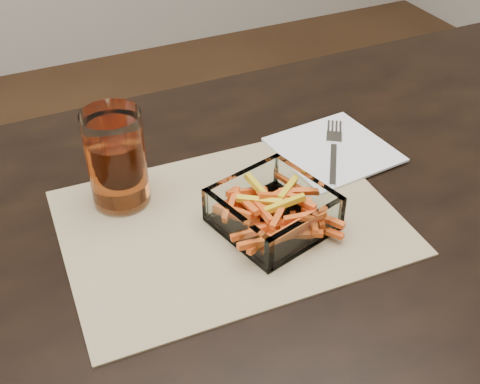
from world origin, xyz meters
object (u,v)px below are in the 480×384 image
tumbler (117,162)px  fork (334,148)px  glass_bowl (273,212)px  dining_table (323,263)px

tumbler → fork: tumbler is taller
fork → glass_bowl: bearing=-112.5°
glass_bowl → fork: (0.17, 0.12, -0.02)m
dining_table → fork: bearing=55.5°
dining_table → fork: size_ratio=9.82×
dining_table → tumbler: (-0.25, 0.16, 0.16)m
glass_bowl → tumbler: size_ratio=1.16×
glass_bowl → tumbler: tumbler is taller
tumbler → dining_table: bearing=-32.4°
tumbler → fork: bearing=-3.8°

